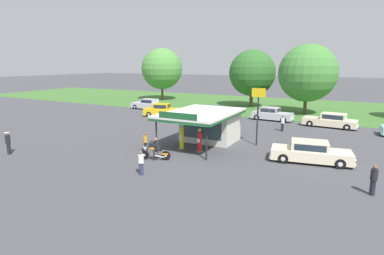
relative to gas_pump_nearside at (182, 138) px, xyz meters
name	(u,v)px	position (x,y,z in m)	size (l,w,h in m)	color
ground_plane	(191,158)	(1.70, -1.70, -0.95)	(300.00, 300.00, 0.00)	#424247
grass_verge_strip	(281,106)	(1.70, 28.30, -0.94)	(120.00, 24.00, 0.01)	#3D6B2D
service_station_kiosk	(208,123)	(0.78, 3.14, 0.69)	(5.06, 7.50, 3.22)	beige
gas_pump_nearside	(182,138)	(0.00, 0.00, 0.00)	(0.44, 0.44, 2.06)	slate
gas_pump_offside	(200,141)	(1.55, 0.00, -0.10)	(0.44, 0.44, 1.85)	slate
motorcycle_with_rider	(156,151)	(-0.31, -3.12, -0.29)	(2.05, 0.97, 1.58)	black
featured_classic_sedan	(310,152)	(9.27, 1.38, -0.27)	(5.52, 2.64, 1.46)	beige
parked_car_back_row_centre_right	(148,104)	(-15.00, 16.19, -0.25)	(5.15, 1.97, 1.52)	#B7B7BC
parked_car_back_row_left	(214,112)	(-3.66, 14.35, -0.29)	(5.50, 2.30, 1.44)	#19479E
parked_car_back_row_far_left	(330,121)	(9.62, 14.67, -0.26)	(5.56, 2.33, 1.49)	beige
parked_car_back_row_right	(272,114)	(3.18, 15.83, -0.25)	(4.91, 2.13, 1.52)	#B7B7BC
parked_car_back_row_centre	(163,111)	(-9.70, 12.14, -0.23)	(5.31, 3.17, 1.60)	gold
bystander_admiring_sedan	(146,142)	(-2.00, -1.97, -0.15)	(0.34, 0.34, 1.52)	black
bystander_chatting_near_pumps	(374,179)	(12.76, -2.76, -0.10)	(0.34, 0.34, 1.60)	black
bystander_strolling_foreground	(8,142)	(-10.62, -7.12, -0.05)	(0.37, 0.37, 1.67)	black
bystander_standing_back_lot	(141,163)	(0.62, -5.96, -0.17)	(0.34, 0.34, 1.49)	#2D3351
bystander_leaning_by_kiosk	(283,123)	(5.57, 10.33, -0.12)	(0.34, 0.34, 1.58)	black
tree_oak_centre	(308,74)	(6.00, 22.45, 4.30)	(7.44, 7.44, 9.09)	brown
tree_oak_far_right	(162,69)	(-19.60, 27.00, 4.60)	(7.38, 7.38, 9.35)	brown
tree_oak_right	(252,73)	(-2.39, 25.74, 4.24)	(6.99, 6.99, 8.69)	brown
roadside_pole_sign	(258,107)	(4.82, 3.92, 2.25)	(1.10, 0.12, 4.67)	black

